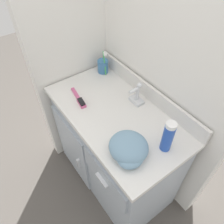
{
  "coord_description": "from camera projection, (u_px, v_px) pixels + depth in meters",
  "views": [
    {
      "loc": [
        0.7,
        -0.53,
        1.69
      ],
      "look_at": [
        0.0,
        -0.02,
        0.78
      ],
      "focal_mm": 35.0,
      "sensor_mm": 36.0,
      "label": 1
    }
  ],
  "objects": [
    {
      "name": "backsplash",
      "position": [
        147.0,
        90.0,
        1.34
      ],
      "size": [
        0.91,
        0.02,
        0.1
      ],
      "color": "silver",
      "rests_on": "vanity"
    },
    {
      "name": "wall_left",
      "position": [
        66.0,
        25.0,
        1.32
      ],
      "size": [
        0.08,
        0.58,
        2.2
      ],
      "primitive_type": "cube",
      "color": "silver",
      "rests_on": "ground_plane"
    },
    {
      "name": "wall_back",
      "position": [
        161.0,
        45.0,
        1.15
      ],
      "size": [
        1.09,
        0.08,
        2.2
      ],
      "primitive_type": "cube",
      "color": "silver",
      "rests_on": "ground_plane"
    },
    {
      "name": "ground_plane",
      "position": [
        114.0,
        175.0,
        1.83
      ],
      "size": [
        6.0,
        6.0,
        0.0
      ],
      "primitive_type": "plane",
      "color": "#4C4742"
    },
    {
      "name": "toothbrush_cup",
      "position": [
        103.0,
        66.0,
        1.52
      ],
      "size": [
        0.09,
        0.07,
        0.18
      ],
      "color": "teal",
      "rests_on": "vanity"
    },
    {
      "name": "hairbrush",
      "position": [
        80.0,
        100.0,
        1.34
      ],
      "size": [
        0.2,
        0.06,
        0.03
      ],
      "rotation": [
        0.0,
        0.0,
        -0.15
      ],
      "color": "#C1517F",
      "rests_on": "vanity"
    },
    {
      "name": "vanity",
      "position": [
        114.0,
        148.0,
        1.54
      ],
      "size": [
        0.91,
        0.51,
        0.76
      ],
      "color": "#9EA8B2",
      "rests_on": "ground_plane"
    },
    {
      "name": "shaving_cream_can",
      "position": [
        168.0,
        137.0,
        1.04
      ],
      "size": [
        0.05,
        0.05,
        0.19
      ],
      "color": "#234CB2",
      "rests_on": "vanity"
    },
    {
      "name": "sink_faucet",
      "position": [
        137.0,
        96.0,
        1.3
      ],
      "size": [
        0.09,
        0.09,
        0.14
      ],
      "color": "silver",
      "rests_on": "vanity"
    },
    {
      "name": "hand_towel",
      "position": [
        129.0,
        149.0,
        1.05
      ],
      "size": [
        0.2,
        0.19,
        0.1
      ],
      "color": "#6B8EA8",
      "rests_on": "vanity"
    }
  ]
}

